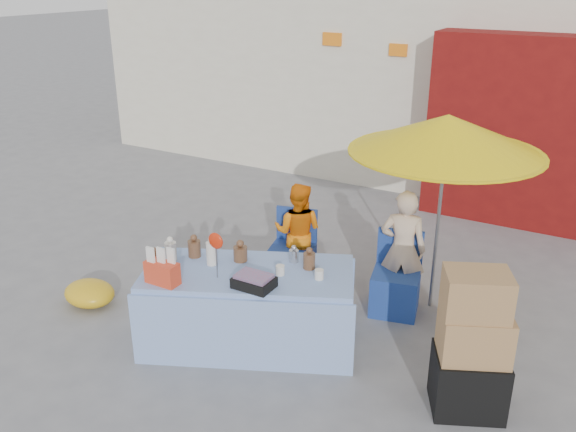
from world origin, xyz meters
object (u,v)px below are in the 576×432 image
Objects in this scene: vendor_orange at (298,232)px; umbrella at (447,135)px; box_stack at (472,349)px; market_table at (248,306)px; chair_left at (292,263)px; chair_right at (395,289)px; vendor_beige at (403,250)px.

umbrella is (1.55, 0.15, 1.31)m from vendor_orange.
vendor_orange is at bearing 150.22° from box_stack.
market_table is 2.52m from umbrella.
vendor_orange is (0.00, 0.13, 0.33)m from chair_left.
umbrella is at bearing 29.92° from chair_right.
chair_left is 0.36m from vendor_orange.
box_stack is (1.06, -1.32, -0.08)m from vendor_beige.
chair_right is 0.65× the size of vendor_beige.
market_table is 2.60× the size of chair_left.
umbrella is at bearing 117.27° from box_stack.
chair_right is 1.30m from vendor_orange.
vendor_beige is at bearing 29.12° from market_table.
vendor_beige is at bearing -7.10° from chair_left.
box_stack is at bearing -61.40° from chair_right.
chair_left is at bearing 166.77° from chair_right.
umbrella is at bearing -166.67° from vendor_beige.
chair_right is at bearing 75.23° from vendor_beige.
chair_left is at bearing -7.10° from vendor_beige.
market_table is 1.76× the size of box_stack.
vendor_beige is (0.00, 0.13, 0.40)m from chair_right.
vendor_beige reaches higher than market_table.
umbrella is (0.30, 0.28, 1.64)m from chair_right.
vendor_orange is 2.66m from box_stack.
chair_left is 0.41× the size of umbrella.
chair_right is at bearing -13.23° from chair_left.
chair_right is 1.62m from box_stack.
vendor_beige reaches higher than box_stack.
chair_right is 1.69m from umbrella.
chair_left is 1.25m from chair_right.
umbrella is (1.55, 0.28, 1.64)m from chair_left.
umbrella is (1.32, 1.54, 1.50)m from market_table.
vendor_beige reaches higher than chair_right.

